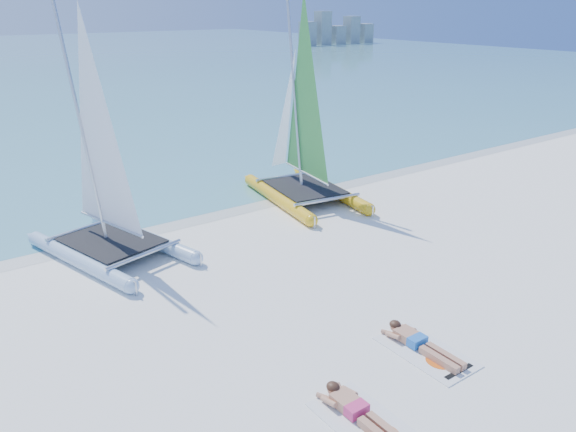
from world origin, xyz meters
The scene contains 9 objects.
ground centered at (0.00, 0.00, 0.00)m, with size 140.00×140.00×0.00m, color white.
wet_sand_strip centered at (0.00, 5.50, 0.00)m, with size 140.00×1.40×0.01m, color silver.
distant_skyline centered at (53.71, 62.00, 1.94)m, with size 14.00×2.00×5.00m.
catamaran_blue centered at (-3.13, 4.33, 1.95)m, with size 3.41×5.21×6.54m.
catamaran_yellow centered at (3.71, 5.31, 2.18)m, with size 3.18×5.56×6.91m.
towel_a centered at (-2.12, -4.25, 0.01)m, with size 1.00×1.85×0.02m, color white.
sunbather_a centered at (-2.12, -4.06, 0.12)m, with size 0.37×1.73×0.26m.
towel_b centered at (0.11, -3.50, 0.01)m, with size 1.00×1.85×0.02m, color white.
sunbather_b centered at (0.11, -3.31, 0.12)m, with size 0.37×1.73×0.26m.
Camera 1 is at (-7.21, -9.20, 6.12)m, focal length 35.00 mm.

